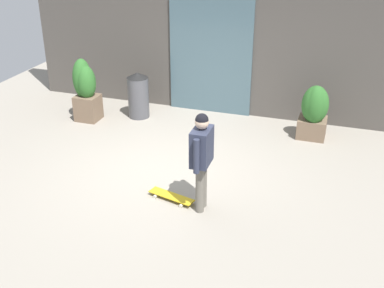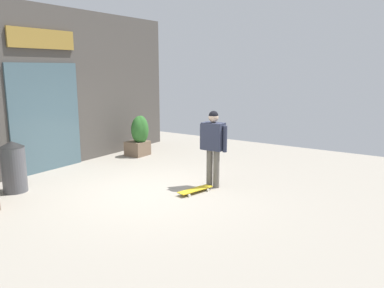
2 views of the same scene
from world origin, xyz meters
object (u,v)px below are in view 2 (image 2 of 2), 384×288
Objects in this scene: skateboarder at (213,141)px; skateboard at (195,190)px; trash_bin at (14,167)px; planter_box_left at (140,135)px.

skateboard is (-0.53, 0.09, -0.91)m from skateboarder.
trash_bin is (-2.46, 3.16, -0.45)m from skateboarder.
trash_bin is at bearing -179.32° from planter_box_left.
planter_box_left is at bearing -106.85° from skateboard.
skateboarder is 3.50m from planter_box_left.
trash_bin is at bearing -53.17° from skateboarder.
skateboard is at bearing -10.98° from skateboarder.
planter_box_left is at bearing 0.68° from trash_bin.
planter_box_left is 3.83m from trash_bin.
trash_bin is at bearing -43.26° from skateboard.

